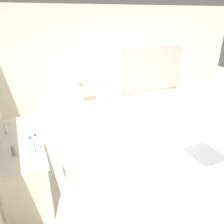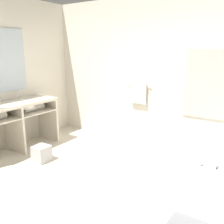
{
  "view_description": "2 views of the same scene",
  "coord_description": "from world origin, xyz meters",
  "px_view_note": "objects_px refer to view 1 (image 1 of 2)",
  "views": [
    {
      "loc": [
        -1.76,
        -2.42,
        2.53
      ],
      "look_at": [
        -0.16,
        1.19,
        0.74
      ],
      "focal_mm": 35.0,
      "sensor_mm": 36.0,
      "label": 1
    },
    {
      "loc": [
        1.84,
        -1.98,
        1.78
      ],
      "look_at": [
        -0.28,
        1.22,
        0.81
      ],
      "focal_mm": 40.0,
      "sensor_mm": 36.0,
      "label": 2
    }
  ],
  "objects_px": {
    "bathtub": "(168,115)",
    "waste_bin": "(71,170)",
    "water_bottle_1": "(36,143)",
    "water_bottle_2": "(32,146)",
    "soap_dispenser": "(14,151)"
  },
  "relations": [
    {
      "from": "water_bottle_1",
      "to": "bathtub",
      "type": "bearing_deg",
      "value": 21.73
    },
    {
      "from": "bathtub",
      "to": "waste_bin",
      "type": "xyz_separation_m",
      "value": [
        -2.6,
        -0.85,
        -0.16
      ]
    },
    {
      "from": "waste_bin",
      "to": "soap_dispenser",
      "type": "bearing_deg",
      "value": -155.21
    },
    {
      "from": "bathtub",
      "to": "soap_dispenser",
      "type": "bearing_deg",
      "value": -160.31
    },
    {
      "from": "bathtub",
      "to": "soap_dispenser",
      "type": "distance_m",
      "value": 3.64
    },
    {
      "from": "water_bottle_1",
      "to": "water_bottle_2",
      "type": "distance_m",
      "value": 0.08
    },
    {
      "from": "water_bottle_1",
      "to": "waste_bin",
      "type": "distance_m",
      "value": 1.07
    },
    {
      "from": "soap_dispenser",
      "to": "waste_bin",
      "type": "relative_size",
      "value": 0.6
    },
    {
      "from": "bathtub",
      "to": "water_bottle_1",
      "type": "xyz_separation_m",
      "value": [
        -3.09,
        -1.23,
        0.72
      ]
    },
    {
      "from": "bathtub",
      "to": "water_bottle_1",
      "type": "height_order",
      "value": "water_bottle_1"
    },
    {
      "from": "water_bottle_1",
      "to": "water_bottle_2",
      "type": "relative_size",
      "value": 0.97
    },
    {
      "from": "bathtub",
      "to": "water_bottle_2",
      "type": "bearing_deg",
      "value": -157.78
    },
    {
      "from": "waste_bin",
      "to": "water_bottle_2",
      "type": "bearing_deg",
      "value": -141.5
    },
    {
      "from": "bathtub",
      "to": "soap_dispenser",
      "type": "relative_size",
      "value": 10.37
    },
    {
      "from": "water_bottle_1",
      "to": "waste_bin",
      "type": "relative_size",
      "value": 0.97
    }
  ]
}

